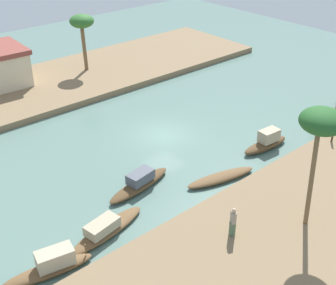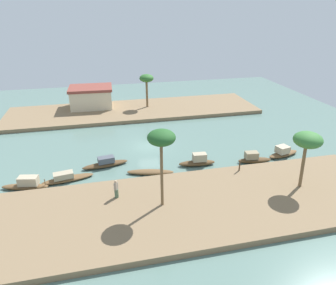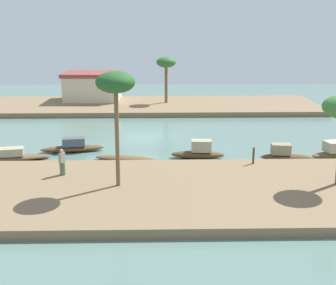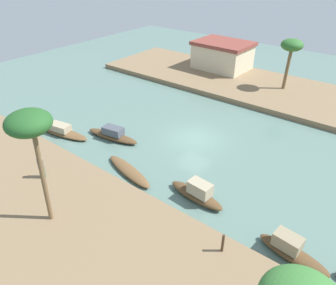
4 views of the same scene
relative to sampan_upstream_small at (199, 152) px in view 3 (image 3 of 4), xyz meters
name	(u,v)px [view 3 (image 3 of 4)]	position (x,y,z in m)	size (l,w,h in m)	color
river_water	(144,137)	(-4.23, 6.15, -0.49)	(66.08, 66.08, 0.00)	slate
riverbank_left	(137,192)	(-4.23, -7.28, -0.23)	(39.22, 10.64, 0.53)	#846B4C
riverbank_right	(147,106)	(-4.23, 19.59, -0.23)	(39.22, 10.64, 0.53)	#846B4C
sampan_upstream_small	(199,152)	(0.00, 0.00, 0.00)	(3.99, 1.34, 1.38)	brown
sampan_near_left_bank	(284,155)	(6.14, -0.73, -0.04)	(3.78, 1.40, 1.26)	brown
sampan_with_tall_canopy	(335,152)	(10.11, -0.08, -0.04)	(4.18, 2.08, 1.26)	brown
sampan_midstream	(127,159)	(-5.26, -0.66, -0.29)	(4.87, 2.07, 0.41)	brown
sampan_with_red_awning	(14,156)	(-13.47, -0.15, -0.16)	(5.04, 1.97, 0.93)	brown
sampan_open_hull	(73,147)	(-9.62, 1.98, -0.11)	(4.94, 1.82, 1.09)	brown
person_on_near_bank	(62,164)	(-8.96, -4.91, 0.76)	(0.47, 0.47, 1.67)	#4C664C
mooring_post	(253,156)	(3.38, -2.96, 0.59)	(0.14, 0.14, 1.12)	#4C3823
palm_tree_left_near	(115,85)	(-5.34, -6.71, 5.88)	(2.20, 2.20, 6.62)	brown
palm_tree_right_tall	(166,64)	(-2.03, 20.33, 4.49)	(2.24, 2.24, 5.28)	brown
riverside_building	(93,86)	(-10.81, 22.24, 1.71)	(6.93, 5.41, 3.31)	beige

